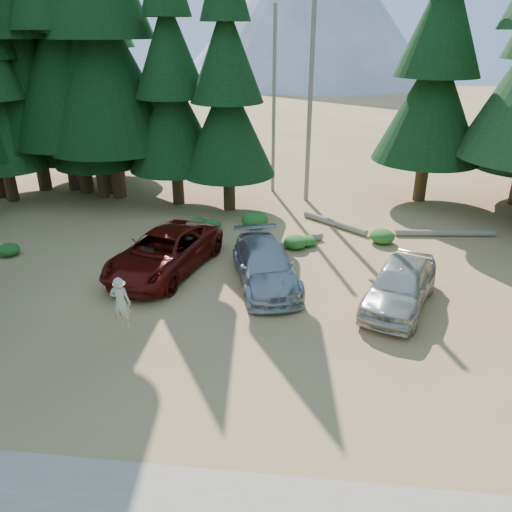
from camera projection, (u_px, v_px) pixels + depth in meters
The scene contains 19 objects.
ground at pixel (270, 347), 15.10m from camera, with size 160.00×160.00×0.00m, color #A66F46.
forest_belt_north at pixel (292, 197), 28.67m from camera, with size 36.00×7.00×22.00m, color black, non-canonical shape.
snag_front at pixel (311, 88), 25.65m from camera, with size 0.24×0.24×12.00m, color slate.
snag_back at pixel (274, 104), 27.63m from camera, with size 0.20×0.20×10.00m, color slate.
mountain_peak at pixel (298, 5), 89.92m from camera, with size 48.00×50.00×28.00m.
red_pickup at pixel (164, 252), 19.52m from camera, with size 2.70×5.87×1.63m, color #5C0D07.
silver_minivan_center at pixel (265, 265), 18.60m from camera, with size 2.07×5.10×1.48m, color #A8ACB0.
silver_minivan_right at pixel (400, 285), 17.06m from camera, with size 1.90×4.73×1.61m, color beige.
frisbee_player at pixel (121, 302), 14.71m from camera, with size 0.62×0.44×1.67m.
log_left at pixel (280, 245), 21.78m from camera, with size 0.32×0.32×4.43m, color slate.
log_mid at pixel (334, 223), 24.31m from camera, with size 0.31×0.31×3.73m, color slate.
log_right at pixel (444, 233), 23.13m from camera, with size 0.29×0.29×4.56m, color slate.
shrub_far_left at pixel (199, 222), 24.15m from camera, with size 0.88×0.88×0.48m, color #275D1C.
shrub_left at pixel (213, 225), 23.85m from camera, with size 0.87×0.87×0.48m, color #275D1C.
shrub_center_left at pixel (255, 220), 24.16m from camera, with size 1.30×1.30×0.72m, color #275D1C.
shrub_center_right at pixel (295, 242), 21.81m from camera, with size 1.05×1.05×0.58m, color #275D1C.
shrub_right at pixel (308, 241), 22.09m from camera, with size 0.82×0.82×0.45m, color #275D1C.
shrub_far_right at pixel (382, 236), 22.36m from camera, with size 1.13×1.13×0.62m, color #275D1C.
shrub_edge_west at pixel (8, 250), 21.14m from camera, with size 0.93×0.93×0.51m, color #275D1C.
Camera 1 is at (0.96, -12.58, 8.76)m, focal length 35.00 mm.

